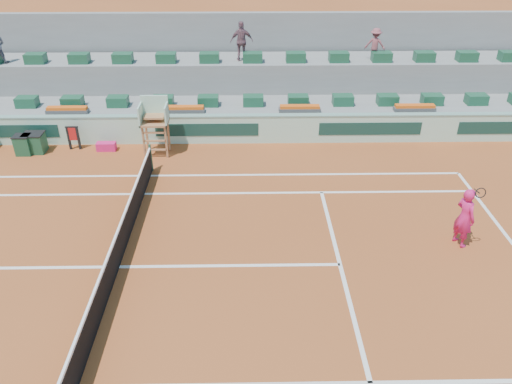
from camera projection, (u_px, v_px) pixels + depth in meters
ground at (119, 267)px, 14.39m from camera, size 90.00×90.00×0.00m
seating_tier_lower at (168, 111)px, 23.29m from camera, size 36.00×4.00×1.20m
seating_tier_upper at (171, 85)px, 24.31m from camera, size 36.00×2.40×2.60m
stadium_back_wall at (173, 58)px, 25.23m from camera, size 36.00×0.40×4.40m
player_bag at (106, 146)px, 20.95m from camera, size 0.79×0.35×0.35m
spectator_mid at (242, 41)px, 22.95m from camera, size 1.09×0.56×1.79m
spectator_right at (375, 44)px, 23.13m from camera, size 1.07×0.84×1.46m
court_lines at (119, 267)px, 14.38m from camera, size 23.89×11.09×0.01m
tennis_net at (116, 252)px, 14.12m from camera, size 0.10×11.97×1.10m
advertising_hoarding at (161, 129)px, 21.38m from camera, size 36.00×0.34×1.26m
umpire_chair at (155, 118)px, 20.05m from camera, size 1.10×0.90×2.40m
seat_row_lower at (163, 101)px, 22.10m from camera, size 32.90×0.60×0.44m
seat_row_upper at (166, 58)px, 23.02m from camera, size 32.90×0.60×0.44m
flower_planters at (126, 110)px, 21.43m from camera, size 26.80×0.36×0.28m
drink_cooler_a at (35, 143)px, 20.69m from camera, size 0.83×0.72×0.84m
drink_cooler_b at (23, 145)px, 20.52m from camera, size 0.65×0.57×0.84m
towel_rack at (73, 136)px, 20.84m from camera, size 0.53×0.09×1.03m
tennis_player at (465, 217)px, 14.87m from camera, size 0.69×0.97×2.28m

